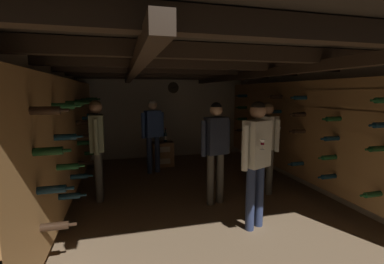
{
  "coord_description": "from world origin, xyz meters",
  "views": [
    {
      "loc": [
        -1.22,
        -4.41,
        1.85
      ],
      "look_at": [
        -0.06,
        0.02,
        1.17
      ],
      "focal_mm": 25.25,
      "sensor_mm": 36.0,
      "label": 1
    }
  ],
  "objects_px": {
    "wine_crate_stack": "(163,154)",
    "person_guest_near_right": "(256,153)",
    "person_guest_mid_right": "(267,139)",
    "person_guest_mid_left": "(97,140)",
    "display_bottle": "(165,136)",
    "person_host_center": "(216,143)",
    "person_guest_rear_center": "(153,129)"
  },
  "relations": [
    {
      "from": "wine_crate_stack",
      "to": "person_guest_near_right",
      "type": "xyz_separation_m",
      "value": [
        0.73,
        -3.48,
        0.76
      ]
    },
    {
      "from": "person_guest_near_right",
      "to": "person_guest_mid_right",
      "type": "bearing_deg",
      "value": 54.49
    },
    {
      "from": "person_guest_mid_left",
      "to": "wine_crate_stack",
      "type": "bearing_deg",
      "value": 53.96
    },
    {
      "from": "display_bottle",
      "to": "person_guest_mid_left",
      "type": "xyz_separation_m",
      "value": [
        -1.47,
        -1.97,
        0.31
      ]
    },
    {
      "from": "display_bottle",
      "to": "wine_crate_stack",
      "type": "bearing_deg",
      "value": -142.11
    },
    {
      "from": "wine_crate_stack",
      "to": "display_bottle",
      "type": "bearing_deg",
      "value": 37.89
    },
    {
      "from": "person_host_center",
      "to": "person_guest_near_right",
      "type": "xyz_separation_m",
      "value": [
        0.24,
        -0.92,
        0.03
      ]
    },
    {
      "from": "person_guest_mid_left",
      "to": "person_guest_rear_center",
      "type": "bearing_deg",
      "value": 51.32
    },
    {
      "from": "person_guest_near_right",
      "to": "wine_crate_stack",
      "type": "bearing_deg",
      "value": 101.89
    },
    {
      "from": "display_bottle",
      "to": "person_guest_mid_left",
      "type": "bearing_deg",
      "value": -126.7
    },
    {
      "from": "person_guest_mid_right",
      "to": "person_guest_near_right",
      "type": "bearing_deg",
      "value": -125.51
    },
    {
      "from": "wine_crate_stack",
      "to": "display_bottle",
      "type": "xyz_separation_m",
      "value": [
        0.08,
        0.06,
        0.44
      ]
    },
    {
      "from": "display_bottle",
      "to": "person_guest_rear_center",
      "type": "relative_size",
      "value": 0.21
    },
    {
      "from": "wine_crate_stack",
      "to": "person_guest_near_right",
      "type": "bearing_deg",
      "value": -78.11
    },
    {
      "from": "display_bottle",
      "to": "person_guest_near_right",
      "type": "distance_m",
      "value": 3.61
    },
    {
      "from": "person_guest_mid_right",
      "to": "person_guest_near_right",
      "type": "height_order",
      "value": "person_guest_near_right"
    },
    {
      "from": "display_bottle",
      "to": "person_guest_mid_right",
      "type": "relative_size",
      "value": 0.21
    },
    {
      "from": "display_bottle",
      "to": "person_guest_mid_left",
      "type": "distance_m",
      "value": 2.48
    },
    {
      "from": "person_guest_rear_center",
      "to": "person_guest_near_right",
      "type": "xyz_separation_m",
      "value": [
        1.03,
        -2.93,
        0.04
      ]
    },
    {
      "from": "wine_crate_stack",
      "to": "person_guest_mid_left",
      "type": "xyz_separation_m",
      "value": [
        -1.39,
        -1.91,
        0.75
      ]
    },
    {
      "from": "person_host_center",
      "to": "person_guest_near_right",
      "type": "distance_m",
      "value": 0.95
    },
    {
      "from": "person_host_center",
      "to": "display_bottle",
      "type": "bearing_deg",
      "value": 98.87
    },
    {
      "from": "person_guest_mid_left",
      "to": "person_host_center",
      "type": "bearing_deg",
      "value": -19.12
    },
    {
      "from": "wine_crate_stack",
      "to": "display_bottle",
      "type": "relative_size",
      "value": 1.71
    },
    {
      "from": "person_host_center",
      "to": "person_guest_mid_right",
      "type": "bearing_deg",
      "value": 12.07
    },
    {
      "from": "display_bottle",
      "to": "person_guest_near_right",
      "type": "bearing_deg",
      "value": -79.58
    },
    {
      "from": "person_guest_rear_center",
      "to": "person_guest_mid_right",
      "type": "height_order",
      "value": "person_guest_rear_center"
    },
    {
      "from": "wine_crate_stack",
      "to": "person_guest_mid_left",
      "type": "height_order",
      "value": "person_guest_mid_left"
    },
    {
      "from": "person_guest_mid_left",
      "to": "person_guest_near_right",
      "type": "height_order",
      "value": "person_guest_near_right"
    },
    {
      "from": "person_guest_mid_right",
      "to": "person_guest_mid_left",
      "type": "xyz_separation_m",
      "value": [
        -2.93,
        0.43,
        0.04
      ]
    },
    {
      "from": "person_guest_rear_center",
      "to": "person_guest_mid_right",
      "type": "relative_size",
      "value": 1.01
    },
    {
      "from": "person_guest_mid_right",
      "to": "person_guest_mid_left",
      "type": "distance_m",
      "value": 2.97
    }
  ]
}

